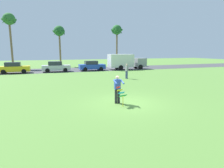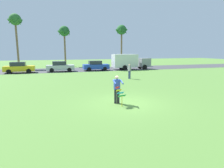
{
  "view_description": "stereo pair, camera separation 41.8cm",
  "coord_description": "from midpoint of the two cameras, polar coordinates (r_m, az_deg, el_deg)",
  "views": [
    {
      "loc": [
        -4.67,
        -10.66,
        3.23
      ],
      "look_at": [
        -0.52,
        1.1,
        1.05
      ],
      "focal_mm": 30.65,
      "sensor_mm": 36.0,
      "label": 1
    },
    {
      "loc": [
        -4.27,
        -10.8,
        3.23
      ],
      "look_at": [
        -0.52,
        1.1,
        1.05
      ],
      "focal_mm": 30.65,
      "sensor_mm": 36.0,
      "label": 2
    }
  ],
  "objects": [
    {
      "name": "person_walker_near",
      "position": [
        22.28,
        3.86,
        3.98
      ],
      "size": [
        0.3,
        0.55,
        1.73
      ],
      "color": "#384772",
      "rests_on": "ground"
    },
    {
      "name": "palm_tree_right_near",
      "position": [
        41.9,
        -15.73,
        14.53
      ],
      "size": [
        2.58,
        2.71,
        8.26
      ],
      "color": "brown",
      "rests_on": "ground"
    },
    {
      "name": "road_strip",
      "position": [
        33.59,
        -11.71,
        4.2
      ],
      "size": [
        120.0,
        8.0,
        0.01
      ],
      "primitive_type": "cube",
      "color": "#424247",
      "rests_on": "ground"
    },
    {
      "name": "palm_tree_centre_far",
      "position": [
        43.5,
        1.18,
        15.35
      ],
      "size": [
        2.58,
        2.71,
        8.79
      ],
      "color": "brown",
      "rests_on": "ground"
    },
    {
      "name": "kite_held",
      "position": [
        11.19,
        1.72,
        -2.86
      ],
      "size": [
        0.53,
        0.7,
        1.13
      ],
      "color": "red",
      "rests_on": "ground"
    },
    {
      "name": "parked_car_yellow",
      "position": [
        31.15,
        -27.53,
        4.27
      ],
      "size": [
        4.21,
        1.85,
        1.6
      ],
      "color": "yellow",
      "rests_on": "ground"
    },
    {
      "name": "parked_truck_grey_van",
      "position": [
        33.44,
        3.57,
        6.78
      ],
      "size": [
        6.71,
        2.15,
        2.62
      ],
      "color": "gray",
      "rests_on": "ground"
    },
    {
      "name": "person_kite_flyer",
      "position": [
        11.73,
        0.63,
        -1.29
      ],
      "size": [
        0.55,
        0.66,
        1.73
      ],
      "color": "#26262B",
      "rests_on": "ground"
    },
    {
      "name": "parked_car_silver",
      "position": [
        30.87,
        -16.75,
        4.93
      ],
      "size": [
        4.24,
        1.91,
        1.6
      ],
      "color": "silver",
      "rests_on": "ground"
    },
    {
      "name": "parked_car_blue",
      "position": [
        31.65,
        -6.4,
        5.4
      ],
      "size": [
        4.2,
        1.84,
        1.6
      ],
      "color": "#2347B7",
      "rests_on": "ground"
    },
    {
      "name": "palm_tree_left_near",
      "position": [
        40.44,
        -28.58,
        16.01
      ],
      "size": [
        2.58,
        2.71,
        9.87
      ],
      "color": "brown",
      "rests_on": "ground"
    },
    {
      "name": "ground_plane",
      "position": [
        12.06,
        3.1,
        -5.63
      ],
      "size": [
        120.0,
        120.0,
        0.0
      ],
      "primitive_type": "plane",
      "color": "#568438"
    }
  ]
}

